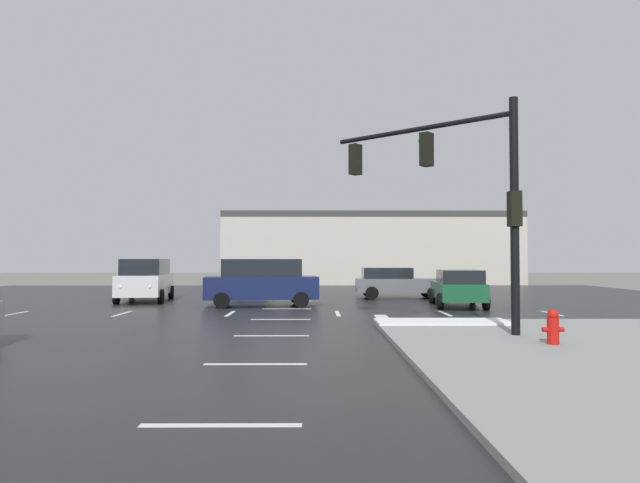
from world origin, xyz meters
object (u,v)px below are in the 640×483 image
at_px(fire_hydrant, 553,327).
at_px(traffic_signal_mast, 458,181).
at_px(suv_white, 146,279).
at_px(suv_navy, 261,281).
at_px(sedan_grey, 397,282).
at_px(sedan_green, 458,287).
at_px(sedan_blue, 251,280).

bearing_deg(fire_hydrant, traffic_signal_mast, 119.61).
xyz_separation_m(suv_white, suv_navy, (5.83, -2.86, 0.00)).
bearing_deg(suv_navy, sedan_grey, -151.13).
bearing_deg(suv_navy, suv_white, -32.40).
relative_size(sedan_grey, suv_white, 0.91).
bearing_deg(sedan_green, traffic_signal_mast, 171.63).
xyz_separation_m(suv_navy, sedan_green, (8.39, -0.37, -0.24)).
distance_m(traffic_signal_mast, fire_hydrant, 4.72).
xyz_separation_m(fire_hydrant, sedan_grey, (-1.19, 16.15, 0.32)).
relative_size(traffic_signal_mast, sedan_green, 1.30).
height_order(fire_hydrant, sedan_green, sedan_green).
distance_m(sedan_grey, suv_white, 12.45).
bearing_deg(fire_hydrant, sedan_green, 86.40).
bearing_deg(suv_white, fire_hydrant, 36.67).
bearing_deg(sedan_blue, fire_hydrant, -153.17).
bearing_deg(traffic_signal_mast, suv_navy, -14.69).
xyz_separation_m(fire_hydrant, sedan_green, (0.70, 11.19, 0.32)).
bearing_deg(suv_navy, fire_hydrant, 117.31).
relative_size(sedan_grey, sedan_blue, 0.99).
bearing_deg(fire_hydrant, suv_navy, 123.62).
bearing_deg(sedan_grey, suv_navy, -144.45).
height_order(fire_hydrant, sedan_grey, sedan_grey).
distance_m(traffic_signal_mast, sedan_grey, 13.98).
height_order(traffic_signal_mast, sedan_green, traffic_signal_mast).
xyz_separation_m(sedan_blue, sedan_green, (9.76, -8.71, 0.00)).
bearing_deg(suv_white, traffic_signal_mast, 39.03).
bearing_deg(traffic_signal_mast, suv_white, -3.89).
relative_size(traffic_signal_mast, suv_navy, 1.22).
height_order(traffic_signal_mast, fire_hydrant, traffic_signal_mast).
bearing_deg(sedan_grey, suv_white, -171.67).
xyz_separation_m(fire_hydrant, sedan_blue, (-9.06, 19.90, 0.32)).
distance_m(traffic_signal_mast, sedan_blue, 19.21).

